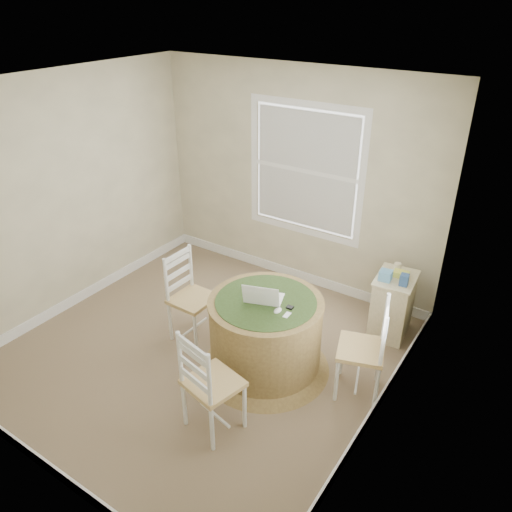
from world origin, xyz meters
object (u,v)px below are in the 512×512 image
Objects in this scene: chair_left at (193,299)px; chair_right at (361,349)px; corner_chest at (392,305)px; laptop at (264,298)px; chair_near at (213,382)px; round_table at (266,332)px.

chair_right is at bearing -82.31° from chair_left.
laptop is at bearing -130.07° from corner_chest.
chair_near is at bearing -131.55° from chair_left.
round_table is at bearing -88.67° from chair_left.
corner_chest is at bearing -53.15° from chair_left.
round_table is at bearing -73.92° from chair_near.
round_table is 0.88m from chair_left.
round_table is 1.45m from corner_chest.
round_table is 3.04× the size of laptop.
chair_left is at bearing 176.82° from round_table.
chair_left is 1.77m from chair_right.
chair_near is 1.00× the size of chair_right.
laptop reaches higher than chair_left.
chair_near is 1.39× the size of corner_chest.
corner_chest is at bearing 165.77° from chair_right.
chair_near is 0.92m from laptop.
chair_left is 1.00× the size of chair_near.
chair_left is 2.08m from corner_chest.
corner_chest is (0.76, 2.07, -0.13)m from chair_near.
chair_right is at bearing 173.66° from laptop.
chair_right reaches higher than corner_chest.
chair_near reaches higher than round_table.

